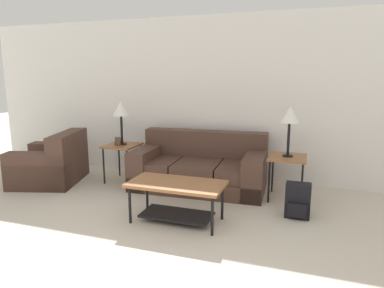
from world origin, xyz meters
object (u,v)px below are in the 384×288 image
at_px(table_lamp_left, 121,110).
at_px(backpack, 298,201).
at_px(side_table_right, 287,161).
at_px(coffee_table, 177,193).
at_px(side_table_left, 122,148).
at_px(table_lamp_right, 290,116).
at_px(armchair, 52,164).
at_px(couch, 200,168).

height_order(table_lamp_left, backpack, table_lamp_left).
height_order(side_table_right, backpack, side_table_right).
relative_size(coffee_table, side_table_left, 1.83).
bearing_deg(table_lamp_right, backpack, -74.13).
distance_m(table_lamp_left, table_lamp_right, 2.53).
relative_size(armchair, table_lamp_left, 1.85).
distance_m(side_table_right, backpack, 0.72).
distance_m(side_table_left, table_lamp_left, 0.61).
height_order(armchair, table_lamp_right, table_lamp_right).
distance_m(couch, backpack, 1.61).
bearing_deg(side_table_left, side_table_right, 0.00).
distance_m(armchair, table_lamp_right, 3.70).
xyz_separation_m(couch, backpack, (1.44, -0.71, -0.09)).
height_order(couch, armchair, couch).
distance_m(armchair, table_lamp_left, 1.41).
relative_size(armchair, side_table_left, 2.10).
bearing_deg(couch, side_table_left, -175.68).
relative_size(table_lamp_left, backpack, 1.62).
height_order(armchair, coffee_table, armchair).
relative_size(table_lamp_right, backpack, 1.62).
bearing_deg(backpack, side_table_right, 105.87).
bearing_deg(backpack, table_lamp_left, 167.20).
distance_m(table_lamp_left, backpack, 2.93).
distance_m(couch, armchair, 2.36).
distance_m(couch, side_table_left, 1.29).
bearing_deg(side_table_right, couch, 175.70).
xyz_separation_m(couch, coffee_table, (0.12, -1.28, 0.06)).
distance_m(armchair, coffee_table, 2.55).
xyz_separation_m(couch, table_lamp_right, (1.27, -0.10, 0.85)).
height_order(armchair, backpack, armchair).
bearing_deg(coffee_table, side_table_left, 139.40).
xyz_separation_m(couch, armchair, (-2.30, -0.51, -0.00)).
bearing_deg(backpack, armchair, 177.00).
relative_size(armchair, coffee_table, 1.15).
bearing_deg(table_lamp_right, table_lamp_left, 180.00).
xyz_separation_m(coffee_table, side_table_left, (-1.39, 1.19, 0.19)).
bearing_deg(couch, table_lamp_left, -175.68).
relative_size(couch, backpack, 4.74).
bearing_deg(table_lamp_right, couch, 175.70).
xyz_separation_m(side_table_right, backpack, (0.17, -0.62, -0.33)).
height_order(couch, coffee_table, couch).
height_order(table_lamp_right, backpack, table_lamp_right).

